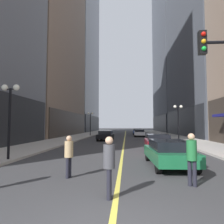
{
  "coord_description": "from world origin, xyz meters",
  "views": [
    {
      "loc": [
        0.31,
        -3.69,
        2.07
      ],
      "look_at": [
        -1.83,
        25.47,
        4.01
      ],
      "focal_mm": 31.84,
      "sensor_mm": 36.0,
      "label": 1
    }
  ],
  "objects_px": {
    "pedestrian_in_green_parka": "(192,155)",
    "street_lamp_left_near": "(10,105)",
    "car_black": "(106,135)",
    "street_lamp_right_mid": "(178,115)",
    "pedestrian_with_orange_bag": "(109,162)",
    "car_blue": "(137,131)",
    "car_maroon": "(158,141)",
    "street_lamp_left_far": "(90,119)",
    "car_green": "(169,152)",
    "pedestrian_in_tan_trench": "(69,153)",
    "car_white": "(139,133)"
  },
  "relations": [
    {
      "from": "pedestrian_in_green_parka",
      "to": "street_lamp_left_far",
      "type": "distance_m",
      "value": 30.79
    },
    {
      "from": "street_lamp_right_mid",
      "to": "street_lamp_left_far",
      "type": "bearing_deg",
      "value": 135.62
    },
    {
      "from": "street_lamp_left_far",
      "to": "car_white",
      "type": "bearing_deg",
      "value": -1.42
    },
    {
      "from": "car_black",
      "to": "street_lamp_left_near",
      "type": "height_order",
      "value": "street_lamp_left_near"
    },
    {
      "from": "car_blue",
      "to": "street_lamp_right_mid",
      "type": "bearing_deg",
      "value": -79.55
    },
    {
      "from": "pedestrian_with_orange_bag",
      "to": "pedestrian_in_green_parka",
      "type": "xyz_separation_m",
      "value": [
        2.72,
        1.34,
        0.03
      ]
    },
    {
      "from": "pedestrian_in_tan_trench",
      "to": "street_lamp_left_near",
      "type": "relative_size",
      "value": 0.37
    },
    {
      "from": "car_maroon",
      "to": "pedestrian_in_tan_trench",
      "type": "xyz_separation_m",
      "value": [
        -4.84,
        -8.94,
        0.24
      ]
    },
    {
      "from": "car_maroon",
      "to": "street_lamp_left_far",
      "type": "distance_m",
      "value": 21.9
    },
    {
      "from": "car_blue",
      "to": "street_lamp_left_near",
      "type": "bearing_deg",
      "value": -105.22
    },
    {
      "from": "car_maroon",
      "to": "pedestrian_with_orange_bag",
      "type": "xyz_separation_m",
      "value": [
        -3.05,
        -11.04,
        0.3
      ]
    },
    {
      "from": "car_white",
      "to": "street_lamp_left_far",
      "type": "relative_size",
      "value": 0.94
    },
    {
      "from": "car_green",
      "to": "car_black",
      "type": "relative_size",
      "value": 1.08
    },
    {
      "from": "street_lamp_left_near",
      "to": "street_lamp_left_far",
      "type": "height_order",
      "value": "same"
    },
    {
      "from": "street_lamp_left_near",
      "to": "street_lamp_right_mid",
      "type": "relative_size",
      "value": 1.0
    },
    {
      "from": "street_lamp_left_near",
      "to": "car_blue",
      "type": "bearing_deg",
      "value": 74.78
    },
    {
      "from": "car_green",
      "to": "car_maroon",
      "type": "relative_size",
      "value": 1.04
    },
    {
      "from": "pedestrian_with_orange_bag",
      "to": "street_lamp_left_near",
      "type": "relative_size",
      "value": 0.39
    },
    {
      "from": "pedestrian_with_orange_bag",
      "to": "street_lamp_left_far",
      "type": "xyz_separation_m",
      "value": [
        -6.21,
        30.72,
        2.24
      ]
    },
    {
      "from": "car_green",
      "to": "car_white",
      "type": "relative_size",
      "value": 1.06
    },
    {
      "from": "pedestrian_with_orange_bag",
      "to": "pedestrian_in_green_parka",
      "type": "height_order",
      "value": "pedestrian_in_green_parka"
    },
    {
      "from": "street_lamp_left_far",
      "to": "car_blue",
      "type": "bearing_deg",
      "value": 40.67
    },
    {
      "from": "pedestrian_in_green_parka",
      "to": "car_blue",
      "type": "bearing_deg",
      "value": 89.81
    },
    {
      "from": "car_black",
      "to": "street_lamp_right_mid",
      "type": "height_order",
      "value": "street_lamp_right_mid"
    },
    {
      "from": "car_black",
      "to": "street_lamp_right_mid",
      "type": "bearing_deg",
      "value": -17.83
    },
    {
      "from": "pedestrian_in_tan_trench",
      "to": "pedestrian_in_green_parka",
      "type": "distance_m",
      "value": 4.58
    },
    {
      "from": "car_black",
      "to": "street_lamp_left_near",
      "type": "distance_m",
      "value": 16.52
    },
    {
      "from": "pedestrian_in_tan_trench",
      "to": "street_lamp_left_far",
      "type": "bearing_deg",
      "value": 98.78
    },
    {
      "from": "car_maroon",
      "to": "street_lamp_right_mid",
      "type": "bearing_deg",
      "value": 63.7
    },
    {
      "from": "car_green",
      "to": "car_blue",
      "type": "relative_size",
      "value": 1.08
    },
    {
      "from": "car_black",
      "to": "street_lamp_left_far",
      "type": "xyz_separation_m",
      "value": [
        -3.89,
        9.66,
        2.54
      ]
    },
    {
      "from": "street_lamp_left_near",
      "to": "street_lamp_right_mid",
      "type": "height_order",
      "value": "same"
    },
    {
      "from": "pedestrian_in_green_parka",
      "to": "street_lamp_left_near",
      "type": "xyz_separation_m",
      "value": [
        -8.93,
        3.87,
        2.21
      ]
    },
    {
      "from": "car_white",
      "to": "pedestrian_with_orange_bag",
      "type": "relative_size",
      "value": 2.39
    },
    {
      "from": "street_lamp_right_mid",
      "to": "pedestrian_in_green_parka",
      "type": "bearing_deg",
      "value": -102.92
    },
    {
      "from": "pedestrian_with_orange_bag",
      "to": "street_lamp_right_mid",
      "type": "distance_m",
      "value": 19.48
    },
    {
      "from": "car_blue",
      "to": "street_lamp_left_far",
      "type": "bearing_deg",
      "value": -139.33
    },
    {
      "from": "pedestrian_in_green_parka",
      "to": "car_green",
      "type": "bearing_deg",
      "value": 92.23
    },
    {
      "from": "car_black",
      "to": "pedestrian_in_tan_trench",
      "type": "distance_m",
      "value": 18.98
    },
    {
      "from": "car_green",
      "to": "street_lamp_right_mid",
      "type": "relative_size",
      "value": 1.0
    },
    {
      "from": "pedestrian_with_orange_bag",
      "to": "street_lamp_left_far",
      "type": "distance_m",
      "value": 31.42
    },
    {
      "from": "pedestrian_in_tan_trench",
      "to": "pedestrian_in_green_parka",
      "type": "xyz_separation_m",
      "value": [
        4.51,
        -0.76,
        0.09
      ]
    },
    {
      "from": "car_white",
      "to": "pedestrian_with_orange_bag",
      "type": "xyz_separation_m",
      "value": [
        -2.78,
        -30.5,
        0.3
      ]
    },
    {
      "from": "car_maroon",
      "to": "car_black",
      "type": "relative_size",
      "value": 1.04
    },
    {
      "from": "car_black",
      "to": "pedestrian_with_orange_bag",
      "type": "relative_size",
      "value": 2.34
    },
    {
      "from": "car_maroon",
      "to": "pedestrian_in_tan_trench",
      "type": "relative_size",
      "value": 2.57
    },
    {
      "from": "street_lamp_left_near",
      "to": "street_lamp_right_mid",
      "type": "distance_m",
      "value": 18.23
    },
    {
      "from": "pedestrian_in_green_parka",
      "to": "street_lamp_right_mid",
      "type": "bearing_deg",
      "value": 77.08
    },
    {
      "from": "car_blue",
      "to": "pedestrian_in_green_parka",
      "type": "distance_m",
      "value": 37.16
    },
    {
      "from": "car_green",
      "to": "car_maroon",
      "type": "bearing_deg",
      "value": 86.01
    }
  ]
}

